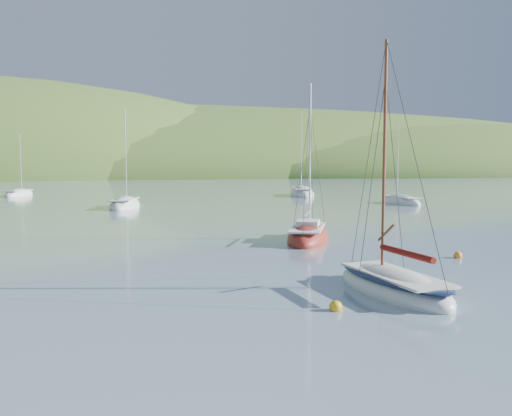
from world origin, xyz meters
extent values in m
plane|color=gray|center=(0.00, 0.00, 0.00)|extent=(700.00, 700.00, 0.00)
ellipsoid|color=#3C6125|center=(0.00, 170.00, 0.00)|extent=(440.00, 110.00, 44.00)
ellipsoid|color=#3C6125|center=(90.00, 160.00, 0.00)|extent=(240.00, 100.00, 34.00)
ellipsoid|color=white|center=(4.75, 1.88, 0.12)|extent=(3.16, 6.86, 1.62)
cube|color=silver|center=(4.77, 1.75, 0.70)|extent=(2.38, 5.34, 0.10)
cylinder|color=brown|center=(4.66, 2.67, 5.07)|extent=(0.12, 0.12, 8.83)
ellipsoid|color=#0F193A|center=(4.75, 1.88, 0.60)|extent=(3.11, 6.79, 0.28)
cylinder|color=maroon|center=(4.84, 1.09, 1.61)|extent=(0.60, 3.19, 0.24)
ellipsoid|color=maroon|center=(5.81, 15.47, 0.14)|extent=(5.02, 7.44, 1.95)
cube|color=silver|center=(5.75, 15.34, 0.83)|extent=(3.84, 5.77, 0.10)
cylinder|color=white|center=(6.14, 16.25, 5.20)|extent=(0.12, 0.12, 8.82)
cube|color=silver|center=(5.75, 15.34, 1.07)|extent=(2.00, 2.34, 0.42)
cylinder|color=white|center=(5.47, 14.69, 1.74)|extent=(1.42, 3.15, 0.09)
ellipsoid|color=white|center=(-5.21, 41.60, 0.15)|extent=(4.18, 7.99, 2.08)
cube|color=silver|center=(-5.24, 41.45, 0.88)|extent=(3.17, 6.22, 0.10)
cylinder|color=white|center=(-5.02, 42.50, 5.40)|extent=(0.12, 0.12, 9.13)
ellipsoid|color=white|center=(17.95, 55.47, 0.17)|extent=(4.65, 9.09, 2.35)
cube|color=silver|center=(17.91, 55.30, 0.99)|extent=(3.53, 7.07, 0.10)
cylinder|color=white|center=(18.15, 56.49, 6.15)|extent=(0.12, 0.12, 10.39)
ellipsoid|color=white|center=(-19.02, 63.22, 0.12)|extent=(4.04, 6.74, 1.74)
cube|color=silver|center=(-19.05, 63.10, 0.74)|extent=(3.08, 5.23, 0.10)
cylinder|color=white|center=(-18.79, 63.95, 4.52)|extent=(0.12, 0.12, 7.63)
ellipsoid|color=white|center=(24.53, 40.01, 0.13)|extent=(2.95, 6.88, 1.83)
cube|color=silver|center=(24.54, 39.87, 0.78)|extent=(2.22, 5.36, 0.10)
cylinder|color=white|center=(24.46, 40.81, 4.76)|extent=(0.12, 0.12, 8.03)
sphere|color=yellow|center=(1.72, -0.08, 0.12)|extent=(0.45, 0.45, 0.45)
sphere|color=orange|center=(11.33, 7.99, 0.12)|extent=(0.43, 0.43, 0.43)
camera|label=1|loc=(-4.96, -17.56, 5.04)|focal=40.00mm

